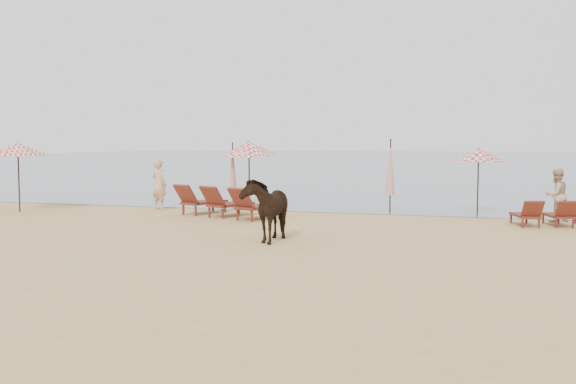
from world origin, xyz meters
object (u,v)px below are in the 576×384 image
Objects in this scene: cow at (267,209)px; umbrella_open_left_b at (249,148)px; umbrella_open_right at (479,155)px; umbrella_closed_left at (233,168)px; beachgoer_right_a at (556,195)px; umbrella_open_left_a at (18,149)px; beachgoer_left at (159,184)px; lounger_cluster_left at (225,202)px; umbrella_closed_right at (390,167)px.

umbrella_open_left_b is at bearing 110.48° from cow.
umbrella_open_right is 0.92× the size of umbrella_closed_left.
beachgoer_right_a is at bearing 7.38° from umbrella_open_left_b.
umbrella_open_left_a is 4.93m from beachgoer_left.
umbrella_open_left_a is 1.48× the size of beachgoer_right_a.
cow is at bearing -144.82° from umbrella_open_right.
umbrella_closed_left is at bearing -41.26° from beachgoer_right_a.
umbrella_open_left_b reaches higher than umbrella_open_left_a.
umbrella_closed_left is (-8.61, 0.22, -0.51)m from umbrella_open_right.
beachgoer_left is at bearing 47.25° from umbrella_open_left_a.
umbrella_open_right reaches higher than beachgoer_left.
lounger_cluster_left is 3.38m from beachgoer_left.
lounger_cluster_left is 10.21m from beachgoer_right_a.
umbrella_closed_right is (12.34, 3.32, -0.61)m from umbrella_open_left_a.
lounger_cluster_left is 1.44× the size of umbrella_open_left_b.
beachgoer_left is (4.36, 1.94, -1.25)m from umbrella_open_left_a.
umbrella_closed_left reaches higher than beachgoer_right_a.
umbrella_open_right reaches higher than lounger_cluster_left.
umbrella_open_left_b is 1.05× the size of umbrella_closed_left.
lounger_cluster_left is 1.44× the size of umbrella_closed_right.
umbrella_open_right is 2.90m from umbrella_closed_right.
umbrella_open_left_a is 0.95× the size of umbrella_closed_right.
lounger_cluster_left is 1.64× the size of umbrella_open_right.
umbrella_closed_right reaches higher than cow.
umbrella_open_left_a reaches higher than cow.
umbrella_open_left_b reaches higher than umbrella_closed_left.
umbrella_closed_right is at bearing 50.52° from lounger_cluster_left.
umbrella_closed_right is 1.35× the size of cow.
beachgoer_left is (-5.93, 5.66, 0.12)m from cow.
beachgoer_right_a is (5.14, -0.99, -0.74)m from umbrella_closed_right.
beachgoer_right_a is (10.89, -1.03, -0.67)m from umbrella_closed_left.
umbrella_closed_left is (-0.83, 2.74, 1.00)m from lounger_cluster_left.
umbrella_closed_right is 7.36m from cow.
umbrella_open_right is (7.78, 2.52, 1.51)m from lounger_cluster_left.
lounger_cluster_left is 2.24× the size of beachgoer_right_a.
umbrella_closed_left reaches higher than umbrella_open_left_a.
umbrella_open_left_b is 0.93m from umbrella_closed_left.
lounger_cluster_left is at bearing -70.71° from umbrella_open_left_b.
beachgoer_left is at bearing -170.25° from umbrella_closed_right.
umbrella_closed_left is (6.60, 3.35, -0.68)m from umbrella_open_left_a.
umbrella_open_left_b is at bearing 49.56° from umbrella_open_left_a.
umbrella_open_right reaches higher than beachgoer_right_a.
umbrella_open_right is at bearing 51.50° from cow.
umbrella_open_left_a is 1.29× the size of cow.
beachgoer_right_a reaches higher than cow.
umbrella_open_left_a is at bearing 157.35° from cow.
umbrella_closed_right is 8.13m from beachgoer_left.
umbrella_open_left_b is at bearing -42.65° from beachgoer_right_a.
umbrella_closed_right is at bearing 157.12° from umbrella_open_right.
beachgoer_right_a reaches higher than lounger_cluster_left.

